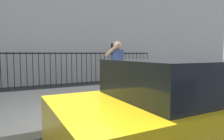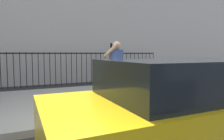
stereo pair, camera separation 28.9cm
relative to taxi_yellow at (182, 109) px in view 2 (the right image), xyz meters
The scene contains 5 objects.
ground_plane 2.05m from the taxi_yellow, 125.04° to the left, with size 60.00×60.00×0.00m, color #28282B.
sidewalk 3.98m from the taxi_yellow, 106.31° to the left, with size 28.00×4.40×0.15m, color #9E9B93.
iron_fence 7.56m from the taxi_yellow, 98.40° to the left, with size 12.03×0.04×1.60m.
taxi_yellow is the anchor object (origin of this frame).
pedestrian_on_phone 2.54m from the taxi_yellow, 87.13° to the left, with size 0.72×0.57×1.71m.
Camera 2 is at (-1.10, -3.86, 1.54)m, focal length 32.21 mm.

